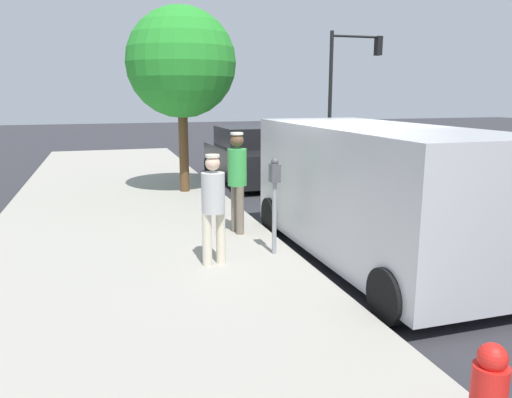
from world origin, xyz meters
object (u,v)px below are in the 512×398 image
pedestrian_in_green (237,176)px  parked_van (374,190)px  parking_meter_near (275,190)px  pedestrian_in_gray (213,203)px  parked_sedan_behind (249,157)px  street_tree (181,63)px  traffic_light_corner (349,73)px

pedestrian_in_green → parked_van: (-1.74, 1.73, -0.05)m
parking_meter_near → pedestrian_in_gray: (1.01, 0.21, -0.10)m
parked_sedan_behind → street_tree: bearing=36.6°
traffic_light_corner → street_tree: bearing=40.7°
pedestrian_in_green → street_tree: size_ratio=0.40×
parking_meter_near → pedestrian_in_gray: 1.04m
parking_meter_near → street_tree: 6.02m
pedestrian_in_gray → parked_sedan_behind: 7.92m
pedestrian_in_gray → street_tree: 6.24m
pedestrian_in_green → traffic_light_corner: bearing=-125.1°
pedestrian_in_gray → street_tree: (-0.49, -5.79, 2.29)m
parked_sedan_behind → pedestrian_in_gray: bearing=70.0°
street_tree → parked_sedan_behind: bearing=-143.4°
pedestrian_in_green → parked_van: bearing=135.1°
parked_sedan_behind → parked_van: bearing=88.5°
traffic_light_corner → street_tree: traffic_light_corner is taller
traffic_light_corner → parked_sedan_behind: bearing=42.1°
traffic_light_corner → parking_meter_near: bearing=58.6°
pedestrian_in_green → parking_meter_near: bearing=99.9°
pedestrian_in_green → street_tree: 4.76m
parking_meter_near → parked_van: size_ratio=0.29×
street_tree → traffic_light_corner: bearing=-139.3°
parked_sedan_behind → street_tree: street_tree is taller
pedestrian_in_green → parked_van: size_ratio=0.35×
parking_meter_near → parked_sedan_behind: size_ratio=0.34×
street_tree → parking_meter_near: bearing=95.3°
parked_sedan_behind → traffic_light_corner: size_ratio=0.85×
parking_meter_near → parked_sedan_behind: bearing=-103.2°
pedestrian_in_gray → parked_sedan_behind: bearing=-110.0°
parking_meter_near → parked_van: parked_van is taller
pedestrian_in_gray → parked_sedan_behind: (-2.71, -7.44, -0.33)m
pedestrian_in_gray → parking_meter_near: bearing=-168.3°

